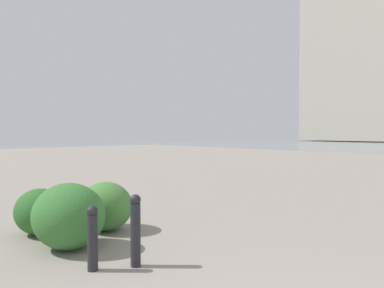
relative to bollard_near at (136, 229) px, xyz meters
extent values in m
cube|color=#B2A899|center=(24.30, -66.05, 13.89)|extent=(17.86, 14.94, 28.68)
cylinder|color=#232328|center=(0.00, 0.00, -0.07)|extent=(0.12, 0.12, 0.76)
sphere|color=#232328|center=(0.00, 0.00, 0.35)|extent=(0.13, 0.13, 0.13)
cylinder|color=#232328|center=(0.23, 0.44, -0.12)|extent=(0.12, 0.12, 0.65)
sphere|color=#232328|center=(0.23, 0.44, 0.24)|extent=(0.13, 0.13, 0.13)
ellipsoid|color=#387533|center=(1.18, 0.29, 0.00)|extent=(1.06, 0.96, 0.90)
ellipsoid|color=#2D6628|center=(2.18, 0.30, -0.09)|extent=(0.84, 0.76, 0.72)
ellipsoid|color=#477F38|center=(1.69, -0.58, -0.06)|extent=(0.92, 0.83, 0.79)
camera|label=1|loc=(-3.68, 2.51, 1.16)|focal=35.04mm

